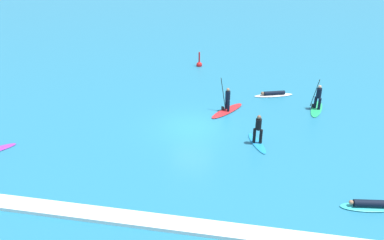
{
  "coord_description": "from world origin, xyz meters",
  "views": [
    {
      "loc": [
        3.96,
        -21.58,
        11.63
      ],
      "look_at": [
        0.0,
        0.0,
        0.5
      ],
      "focal_mm": 37.21,
      "sensor_mm": 36.0,
      "label": 1
    }
  ],
  "objects_px": {
    "surfer_on_red_board": "(227,107)",
    "surfer_on_white_board": "(273,94)",
    "surfer_on_blue_board": "(258,135)",
    "marker_buoy": "(199,64)",
    "surfer_on_green_board": "(317,103)",
    "surfer_on_teal_board": "(368,205)"
  },
  "relations": [
    {
      "from": "surfer_on_green_board",
      "to": "surfer_on_teal_board",
      "type": "relative_size",
      "value": 1.13
    },
    {
      "from": "surfer_on_red_board",
      "to": "surfer_on_blue_board",
      "type": "bearing_deg",
      "value": 60.43
    },
    {
      "from": "surfer_on_blue_board",
      "to": "marker_buoy",
      "type": "xyz_separation_m",
      "value": [
        -5.52,
        12.76,
        -0.39
      ]
    },
    {
      "from": "surfer_on_blue_board",
      "to": "surfer_on_white_board",
      "type": "bearing_deg",
      "value": 149.81
    },
    {
      "from": "surfer_on_white_board",
      "to": "marker_buoy",
      "type": "xyz_separation_m",
      "value": [
        -6.44,
        5.51,
        0.07
      ]
    },
    {
      "from": "surfer_on_teal_board",
      "to": "surfer_on_white_board",
      "type": "relative_size",
      "value": 0.86
    },
    {
      "from": "surfer_on_red_board",
      "to": "surfer_on_white_board",
      "type": "distance_m",
      "value": 4.48
    },
    {
      "from": "surfer_on_white_board",
      "to": "surfer_on_red_board",
      "type": "bearing_deg",
      "value": 28.3
    },
    {
      "from": "surfer_on_blue_board",
      "to": "surfer_on_green_board",
      "type": "height_order",
      "value": "surfer_on_green_board"
    },
    {
      "from": "surfer_on_red_board",
      "to": "marker_buoy",
      "type": "distance_m",
      "value": 9.39
    },
    {
      "from": "surfer_on_white_board",
      "to": "surfer_on_blue_board",
      "type": "bearing_deg",
      "value": 64.33
    },
    {
      "from": "surfer_on_white_board",
      "to": "marker_buoy",
      "type": "height_order",
      "value": "marker_buoy"
    },
    {
      "from": "surfer_on_red_board",
      "to": "surfer_on_white_board",
      "type": "relative_size",
      "value": 1.04
    },
    {
      "from": "surfer_on_red_board",
      "to": "marker_buoy",
      "type": "height_order",
      "value": "surfer_on_red_board"
    },
    {
      "from": "surfer_on_white_board",
      "to": "marker_buoy",
      "type": "relative_size",
      "value": 2.11
    },
    {
      "from": "surfer_on_green_board",
      "to": "surfer_on_red_board",
      "type": "bearing_deg",
      "value": 115.18
    },
    {
      "from": "surfer_on_green_board",
      "to": "marker_buoy",
      "type": "xyz_separation_m",
      "value": [
        -9.34,
        7.36,
        -0.28
      ]
    },
    {
      "from": "surfer_on_white_board",
      "to": "marker_buoy",
      "type": "bearing_deg",
      "value": -59.03
    },
    {
      "from": "surfer_on_blue_board",
      "to": "surfer_on_red_board",
      "type": "bearing_deg",
      "value": -174.73
    },
    {
      "from": "surfer_on_blue_board",
      "to": "marker_buoy",
      "type": "relative_size",
      "value": 1.78
    },
    {
      "from": "surfer_on_green_board",
      "to": "surfer_on_red_board",
      "type": "xyz_separation_m",
      "value": [
        -5.97,
        -1.41,
        -0.13
      ]
    },
    {
      "from": "surfer_on_green_board",
      "to": "surfer_on_white_board",
      "type": "xyz_separation_m",
      "value": [
        -2.91,
        1.85,
        -0.35
      ]
    }
  ]
}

